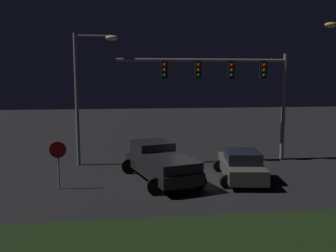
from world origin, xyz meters
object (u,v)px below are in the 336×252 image
object	(u,v)px
pickup_truck	(160,161)
car_sedan	(241,165)
stop_sign	(58,156)
street_lamp_left	(85,83)
traffic_signal_gantry	(231,78)

from	to	relation	value
pickup_truck	car_sedan	xyz separation A→B (m)	(4.06, -0.42, -0.26)
pickup_truck	stop_sign	xyz separation A→B (m)	(-4.74, -0.92, 0.56)
stop_sign	pickup_truck	bearing A→B (deg)	10.94
street_lamp_left	stop_sign	bearing A→B (deg)	-100.50
car_sedan	stop_sign	xyz separation A→B (m)	(-8.81, -0.49, 0.82)
pickup_truck	traffic_signal_gantry	size ratio (longest dim) A/B	0.56
street_lamp_left	car_sedan	bearing A→B (deg)	-27.54
street_lamp_left	pickup_truck	bearing A→B (deg)	-43.78
traffic_signal_gantry	street_lamp_left	distance (m)	8.59
pickup_truck	car_sedan	distance (m)	4.09
pickup_truck	street_lamp_left	distance (m)	6.58
traffic_signal_gantry	stop_sign	size ratio (longest dim) A/B	4.63
pickup_truck	stop_sign	size ratio (longest dim) A/B	2.58
traffic_signal_gantry	stop_sign	distance (m)	11.11
car_sedan	stop_sign	distance (m)	8.86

